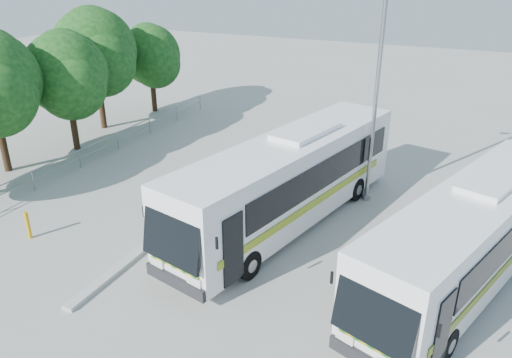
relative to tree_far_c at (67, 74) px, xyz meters
The scene contains 10 objects.
ground 13.82m from the tree_far_c, 22.81° to the right, with size 100.00×100.00×0.00m, color #9F9F9A.
kerb_divider 11.12m from the tree_far_c, 17.50° to the right, with size 0.40×16.00×0.15m, color #B2B2AD.
railing 4.25m from the tree_far_c, 27.35° to the right, with size 0.06×22.00×1.00m.
tree_far_c is the anchor object (origin of this frame).
tree_far_d 3.93m from the tree_far_c, 107.83° to the left, with size 5.62×5.30×7.33m.
tree_far_e 8.22m from the tree_far_c, 93.54° to the left, with size 4.54×4.28×5.92m.
coach_main 14.41m from the tree_far_c, 12.19° to the right, with size 5.39×12.92×3.52m.
coach_adjacent 21.28m from the tree_far_c, 12.09° to the right, with size 6.04×11.89×3.27m.
lamppost 16.31m from the tree_far_c, ahead, with size 2.13×0.67×8.78m.
bollard 10.57m from the tree_far_c, 57.37° to the right, with size 0.16×0.16×1.12m, color #C8930B.
Camera 1 is at (8.09, -14.72, 9.87)m, focal length 35.00 mm.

